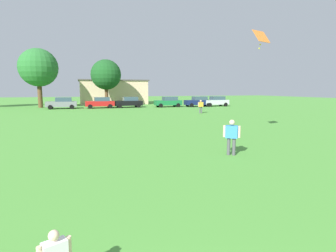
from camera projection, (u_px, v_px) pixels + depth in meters
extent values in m
plane|color=#4C9338|center=(86.00, 116.00, 29.29)|extent=(160.00, 160.00, 0.00)
cylinder|color=beige|center=(69.00, 247.00, 3.88)|extent=(0.07, 0.07, 0.32)
sphere|color=beige|center=(54.00, 235.00, 3.72)|extent=(0.15, 0.15, 0.15)
cylinder|color=#4C4C51|center=(229.00, 146.00, 12.04)|extent=(0.14, 0.14, 0.77)
cylinder|color=#4C4C51|center=(234.00, 147.00, 11.97)|extent=(0.14, 0.14, 0.77)
cube|color=#337FCC|center=(232.00, 132.00, 11.92)|extent=(0.58, 0.53, 0.54)
cylinder|color=beige|center=(224.00, 131.00, 12.01)|extent=(0.11, 0.11, 0.51)
cylinder|color=beige|center=(239.00, 132.00, 11.82)|extent=(0.11, 0.11, 0.51)
sphere|color=beige|center=(232.00, 122.00, 11.86)|extent=(0.24, 0.24, 0.24)
cylinder|color=#4C4C51|center=(202.00, 110.00, 32.93)|extent=(0.15, 0.15, 0.79)
cylinder|color=#4C4C51|center=(200.00, 110.00, 32.83)|extent=(0.15, 0.15, 0.79)
cube|color=yellow|center=(201.00, 104.00, 32.79)|extent=(0.56, 0.36, 0.56)
cylinder|color=tan|center=(203.00, 104.00, 32.93)|extent=(0.11, 0.11, 0.52)
cylinder|color=tan|center=(198.00, 104.00, 32.65)|extent=(0.11, 0.11, 0.52)
sphere|color=tan|center=(201.00, 101.00, 32.73)|extent=(0.25, 0.25, 0.25)
cube|color=orange|center=(261.00, 36.00, 16.04)|extent=(1.27, 0.89, 0.73)
sphere|color=yellow|center=(261.00, 41.00, 16.08)|extent=(0.10, 0.10, 0.10)
sphere|color=yellow|center=(260.00, 45.00, 16.09)|extent=(0.10, 0.10, 0.10)
sphere|color=yellow|center=(259.00, 48.00, 16.11)|extent=(0.10, 0.10, 0.10)
cube|color=slate|center=(61.00, 104.00, 40.34)|extent=(4.30, 1.80, 0.76)
cube|color=#334756|center=(64.00, 99.00, 40.35)|extent=(2.24, 1.58, 0.60)
cylinder|color=black|center=(50.00, 107.00, 39.10)|extent=(0.64, 0.22, 0.64)
cylinder|color=black|center=(51.00, 106.00, 40.80)|extent=(0.64, 0.22, 0.64)
cylinder|color=black|center=(72.00, 107.00, 39.99)|extent=(0.64, 0.22, 0.64)
cylinder|color=black|center=(72.00, 106.00, 41.68)|extent=(0.64, 0.22, 0.64)
cube|color=red|center=(100.00, 104.00, 41.80)|extent=(4.30, 1.80, 0.76)
cube|color=#334756|center=(102.00, 99.00, 41.82)|extent=(2.24, 1.58, 0.60)
cylinder|color=black|center=(90.00, 107.00, 40.56)|extent=(0.64, 0.22, 0.64)
cylinder|color=black|center=(90.00, 106.00, 42.26)|extent=(0.64, 0.22, 0.64)
cylinder|color=black|center=(110.00, 106.00, 41.45)|extent=(0.64, 0.22, 0.64)
cylinder|color=black|center=(109.00, 106.00, 43.15)|extent=(0.64, 0.22, 0.64)
cube|color=black|center=(128.00, 103.00, 43.29)|extent=(4.30, 1.80, 0.76)
cube|color=#334756|center=(130.00, 99.00, 43.30)|extent=(2.24, 1.58, 0.60)
cylinder|color=black|center=(120.00, 106.00, 42.05)|extent=(0.64, 0.22, 0.64)
cylinder|color=black|center=(118.00, 105.00, 43.75)|extent=(0.64, 0.22, 0.64)
cylinder|color=black|center=(139.00, 106.00, 42.94)|extent=(0.64, 0.22, 0.64)
cylinder|color=black|center=(136.00, 105.00, 44.63)|extent=(0.64, 0.22, 0.64)
cube|color=#196B38|center=(168.00, 103.00, 44.53)|extent=(4.30, 1.80, 0.76)
cube|color=#334756|center=(170.00, 98.00, 44.54)|extent=(2.24, 1.58, 0.60)
cylinder|color=black|center=(161.00, 105.00, 43.29)|extent=(0.64, 0.22, 0.64)
cylinder|color=black|center=(158.00, 105.00, 44.99)|extent=(0.64, 0.22, 0.64)
cylinder|color=black|center=(178.00, 105.00, 44.18)|extent=(0.64, 0.22, 0.64)
cylinder|color=black|center=(175.00, 105.00, 45.87)|extent=(0.64, 0.22, 0.64)
cube|color=#141E4C|center=(198.00, 102.00, 45.47)|extent=(4.30, 1.80, 0.76)
cube|color=#334756|center=(200.00, 98.00, 45.48)|extent=(2.24, 1.58, 0.60)
cylinder|color=black|center=(192.00, 105.00, 44.23)|extent=(0.64, 0.22, 0.64)
cylinder|color=black|center=(187.00, 105.00, 45.93)|extent=(0.64, 0.22, 0.64)
cylinder|color=black|center=(208.00, 105.00, 45.11)|extent=(0.64, 0.22, 0.64)
cylinder|color=black|center=(203.00, 104.00, 46.81)|extent=(0.64, 0.22, 0.64)
cube|color=silver|center=(215.00, 102.00, 46.38)|extent=(4.30, 1.80, 0.76)
cube|color=#334756|center=(217.00, 98.00, 46.39)|extent=(2.24, 1.58, 0.60)
cylinder|color=black|center=(210.00, 105.00, 45.13)|extent=(0.64, 0.22, 0.64)
cylinder|color=black|center=(205.00, 104.00, 46.83)|extent=(0.64, 0.22, 0.64)
cylinder|color=black|center=(226.00, 105.00, 46.02)|extent=(0.64, 0.22, 0.64)
cylinder|color=black|center=(220.00, 104.00, 47.72)|extent=(0.64, 0.22, 0.64)
cylinder|color=brown|center=(40.00, 96.00, 42.83)|extent=(0.68, 0.68, 3.72)
sphere|color=#286B2D|center=(38.00, 68.00, 42.25)|extent=(5.87, 5.87, 5.87)
cylinder|color=brown|center=(107.00, 97.00, 45.95)|extent=(0.58, 0.58, 3.16)
sphere|color=#194C1E|center=(106.00, 75.00, 45.45)|extent=(4.99, 4.99, 4.99)
cube|color=beige|center=(113.00, 93.00, 54.29)|extent=(12.47, 8.15, 4.44)
cube|color=#4C4742|center=(112.00, 81.00, 53.98)|extent=(12.97, 8.47, 0.24)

